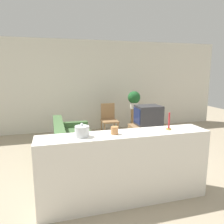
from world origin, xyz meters
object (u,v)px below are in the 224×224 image
television (148,115)px  potted_plant (134,99)px  wooden_chair (109,118)px  couch (73,144)px  decorative_bowl (82,131)px

television → potted_plant: bearing=87.7°
wooden_chair → potted_plant: size_ratio=1.76×
wooden_chair → potted_plant: potted_plant is taller
couch → television: size_ratio=3.26×
couch → decorative_bowl: (-0.05, -1.83, 0.79)m
wooden_chair → television: bearing=-53.4°
potted_plant → decorative_bowl: (-1.97, -3.24, 0.05)m
couch → decorative_bowl: decorative_bowl is taller
television → potted_plant: size_ratio=1.20×
couch → wooden_chair: (1.14, 1.32, 0.23)m
couch → television: television is taller
couch → decorative_bowl: bearing=-91.5°
couch → decorative_bowl: size_ratio=11.10×
television → decorative_bowl: decorative_bowl is taller
television → couch: bearing=-170.1°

